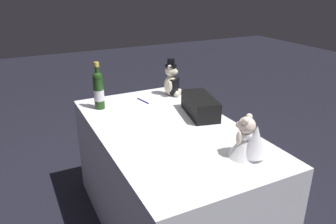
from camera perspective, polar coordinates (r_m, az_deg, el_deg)
ground_plane at (r=2.36m, az=-0.00°, el=-18.90°), size 12.00×12.00×0.00m
reception_table at (r=2.14m, az=-0.00°, el=-11.56°), size 1.43×0.82×0.73m
teddy_bear_groom at (r=2.48m, az=0.69°, el=5.37°), size 0.14×0.13×0.28m
teddy_bear_bride at (r=1.66m, az=13.82°, el=-4.82°), size 0.21×0.20×0.22m
champagne_bottle at (r=2.25m, az=-12.00°, el=3.84°), size 0.07×0.07×0.32m
signing_pen at (r=2.39m, az=-4.44°, el=1.99°), size 0.15×0.04×0.01m
gift_case_black at (r=2.13m, az=5.60°, el=1.10°), size 0.37×0.23×0.12m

